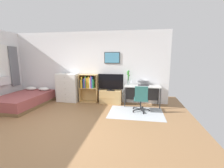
{
  "coord_description": "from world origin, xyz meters",
  "views": [
    {
      "loc": [
        1.93,
        -3.36,
        1.75
      ],
      "look_at": [
        1.1,
        1.5,
        0.87
      ],
      "focal_mm": 24.49,
      "sensor_mm": 36.0,
      "label": 1
    }
  ],
  "objects": [
    {
      "name": "desk",
      "position": [
        2.1,
        2.17,
        0.6
      ],
      "size": [
        1.26,
        0.56,
        0.74
      ],
      "color": "silver",
      "rests_on": "ground_plane"
    },
    {
      "name": "office_chair",
      "position": [
        2.04,
        1.42,
        0.46
      ],
      "size": [
        0.56,
        0.58,
        0.86
      ],
      "rotation": [
        0.0,
        0.0,
        0.03
      ],
      "color": "#232326",
      "rests_on": "ground_plane"
    },
    {
      "name": "area_rug",
      "position": [
        1.9,
        1.31,
        0.0
      ],
      "size": [
        1.7,
        1.2,
        0.01
      ],
      "primitive_type": "cube",
      "color": "#B2B7BC",
      "rests_on": "ground_plane"
    },
    {
      "name": "wall_back_with_posters",
      "position": [
        0.01,
        2.43,
        1.35
      ],
      "size": [
        6.12,
        0.09,
        2.7
      ],
      "color": "white",
      "rests_on": "ground_plane"
    },
    {
      "name": "computer_mouse",
      "position": [
        2.39,
        2.06,
        0.76
      ],
      "size": [
        0.06,
        0.1,
        0.03
      ],
      "primitive_type": "ellipsoid",
      "color": "silver",
      "rests_on": "desk"
    },
    {
      "name": "ground_plane",
      "position": [
        0.0,
        0.0,
        0.0
      ],
      "size": [
        7.2,
        7.2,
        0.0
      ],
      "primitive_type": "plane",
      "color": "#936B44"
    },
    {
      "name": "bamboo_vase",
      "position": [
        1.58,
        2.24,
        1.01
      ],
      "size": [
        0.1,
        0.1,
        0.53
      ],
      "color": "silver",
      "rests_on": "desk"
    },
    {
      "name": "dresser",
      "position": [
        -0.79,
        2.15,
        0.55
      ],
      "size": [
        0.82,
        0.46,
        1.11
      ],
      "color": "white",
      "rests_on": "ground_plane"
    },
    {
      "name": "bed",
      "position": [
        -2.1,
        1.37,
        0.22
      ],
      "size": [
        1.37,
        2.05,
        0.55
      ],
      "rotation": [
        0.0,
        0.0,
        -0.02
      ],
      "color": "brown",
      "rests_on": "ground_plane"
    },
    {
      "name": "laptop",
      "position": [
        2.13,
        2.2,
        0.81
      ],
      "size": [
        0.42,
        0.45,
        0.17
      ],
      "rotation": [
        0.0,
        0.0,
        0.04
      ],
      "color": "#B7B7BC",
      "rests_on": "desk"
    },
    {
      "name": "television",
      "position": [
        0.94,
        2.15,
        0.82
      ],
      "size": [
        0.94,
        0.16,
        0.62
      ],
      "color": "black",
      "rests_on": "tv_stand"
    },
    {
      "name": "wine_glass",
      "position": [
        1.71,
        2.07,
        0.87
      ],
      "size": [
        0.07,
        0.07,
        0.18
      ],
      "color": "silver",
      "rests_on": "desk"
    },
    {
      "name": "bookshelf",
      "position": [
        0.04,
        2.21,
        0.67
      ],
      "size": [
        0.71,
        0.3,
        1.09
      ],
      "color": "tan",
      "rests_on": "ground_plane"
    },
    {
      "name": "tv_stand",
      "position": [
        0.94,
        2.17,
        0.25
      ],
      "size": [
        0.81,
        0.41,
        0.51
      ],
      "color": "tan",
      "rests_on": "ground_plane"
    }
  ]
}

